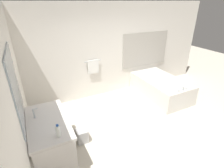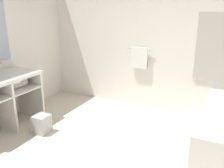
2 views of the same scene
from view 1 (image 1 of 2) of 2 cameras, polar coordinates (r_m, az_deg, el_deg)
The scene contains 9 objects.
ground_plane at distance 4.08m, azimuth 10.27°, elevation -16.49°, with size 16.00×16.00×0.00m, color beige.
wall_back_with_blinds at distance 5.17m, azimuth -2.92°, elevation 10.32°, with size 7.40×0.13×2.70m.
wall_left_with_mirror at distance 2.72m, azimuth -28.77°, elevation -7.79°, with size 0.08×7.40×2.70m.
vanity_counter at distance 3.36m, azimuth -19.72°, elevation -14.34°, with size 0.66×1.25×0.88m.
sink_faucet at distance 3.30m, azimuth -24.13°, elevation -8.78°, with size 0.09×0.04×0.18m.
bathtub at distance 5.57m, azimuth 15.55°, elevation -0.83°, with size 1.06×1.82×0.69m.
water_bottle_1 at distance 2.77m, azimuth -17.18°, elevation -14.42°, with size 0.07×0.07×0.21m.
waste_bin at distance 3.87m, azimuth -9.79°, elevation -16.31°, with size 0.23×0.23×0.29m.
bath_mat at distance 4.95m, azimuth 26.06°, elevation -10.47°, with size 0.48×0.76×0.02m.
Camera 1 is at (-1.96, -2.34, 2.71)m, focal length 28.00 mm.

